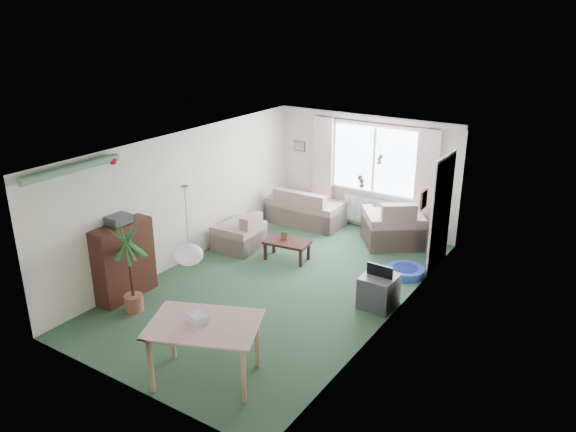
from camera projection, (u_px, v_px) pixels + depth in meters
The scene contains 25 objects.
ground at pixel (278, 285), 9.47m from camera, with size 6.50×6.50×0.00m, color #2A4630.
window at pixel (375, 160), 11.39m from camera, with size 1.80×0.03×1.30m, color white.
curtain_rod at pixel (375, 123), 11.06m from camera, with size 2.60×0.03×0.03m, color black.
curtain_left at pixel (323, 164), 11.98m from camera, with size 0.45×0.08×2.00m, color beige.
curtain_right at pixel (426, 181), 10.80m from camera, with size 0.45×0.08×2.00m, color beige.
radiator at pixel (371, 211), 11.74m from camera, with size 1.20×0.10×0.55m, color white.
doorway at pixel (442, 214), 9.84m from camera, with size 0.03×0.95×2.00m, color black.
pendant_lamp at pixel (189, 255), 7.05m from camera, with size 0.36×0.36×0.36m, color white.
tinsel_garland at pixel (72, 169), 7.85m from camera, with size 1.60×1.60×0.12m, color #196626.
bauble_cluster_a at pixel (379, 156), 8.74m from camera, with size 0.20×0.20×0.20m, color silver.
bauble_cluster_b at pixel (362, 178), 7.65m from camera, with size 0.20×0.20×0.20m, color silver.
wall_picture_back at pixel (299, 146), 12.29m from camera, with size 0.28×0.03×0.22m, color brown.
wall_picture_right at pixel (424, 199), 8.87m from camera, with size 0.03×0.24×0.30m, color brown.
sofa at pixel (307, 206), 12.06m from camera, with size 1.58×0.83×0.79m, color beige.
armchair_corner at pixel (393, 221), 11.00m from camera, with size 1.07×1.01×0.95m, color beige.
armchair_left at pixel (239, 231), 10.80m from camera, with size 0.83×0.78×0.74m, color beige.
coffee_table at pixel (287, 250), 10.37m from camera, with size 0.82×0.46×0.37m, color black.
photo_frame at pixel (284, 236), 10.34m from camera, with size 0.12×0.02×0.16m, color brown.
bookshelf at pixel (124, 261), 8.90m from camera, with size 0.34×1.02×1.25m, color black.
hifi_box at pixel (118, 219), 8.68m from camera, with size 0.28×0.35×0.14m, color #3D3C41.
houseplant at pixel (130, 268), 8.42m from camera, with size 0.62×0.62×1.44m, color #1C522C.
dining_table at pixel (206, 352), 6.96m from camera, with size 1.24×0.83×0.78m, color tan.
gift_box at pixel (198, 319), 6.84m from camera, with size 0.25×0.18×0.12m, color silver.
tv_cube at pixel (379, 291), 8.74m from camera, with size 0.51×0.56×0.51m, color #39393E.
pet_bed at pixel (405, 271), 9.81m from camera, with size 0.66×0.66×0.13m, color #222199.
Camera 1 is at (4.75, -7.02, 4.39)m, focal length 35.00 mm.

